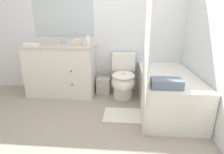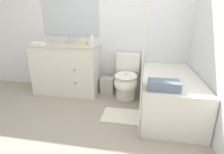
# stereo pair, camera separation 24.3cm
# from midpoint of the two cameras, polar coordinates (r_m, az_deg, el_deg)

# --- Properties ---
(ground_plane) EXTENTS (14.00, 14.00, 0.00)m
(ground_plane) POSITION_cam_midpoint_polar(r_m,az_deg,el_deg) (2.09, -4.86, -19.80)
(ground_plane) COLOR gray
(wall_back) EXTENTS (8.00, 0.06, 2.50)m
(wall_back) POSITION_cam_midpoint_polar(r_m,az_deg,el_deg) (3.21, 2.23, 17.65)
(wall_back) COLOR silver
(wall_back) RESTS_ON ground_plane
(wall_right) EXTENTS (0.05, 2.57, 2.50)m
(wall_right) POSITION_cam_midpoint_polar(r_m,az_deg,el_deg) (2.53, 32.77, 14.66)
(wall_right) COLOR silver
(wall_right) RESTS_ON ground_plane
(vanity_cabinet) EXTENTS (1.16, 0.60, 0.87)m
(vanity_cabinet) POSITION_cam_midpoint_polar(r_m,az_deg,el_deg) (3.24, -12.27, 2.76)
(vanity_cabinet) COLOR silver
(vanity_cabinet) RESTS_ON ground_plane
(sink_faucet) EXTENTS (0.14, 0.12, 0.12)m
(sink_faucet) POSITION_cam_midpoint_polar(r_m,az_deg,el_deg) (3.32, -11.56, 11.37)
(sink_faucet) COLOR silver
(sink_faucet) RESTS_ON vanity_cabinet
(toilet) EXTENTS (0.40, 0.69, 0.73)m
(toilet) POSITION_cam_midpoint_polar(r_m,az_deg,el_deg) (2.95, 7.03, -0.86)
(toilet) COLOR silver
(toilet) RESTS_ON ground_plane
(bathtub) EXTENTS (0.75, 1.43, 0.54)m
(bathtub) POSITION_cam_midpoint_polar(r_m,az_deg,el_deg) (2.69, 20.50, -5.12)
(bathtub) COLOR silver
(bathtub) RESTS_ON ground_plane
(shower_curtain) EXTENTS (0.01, 0.44, 1.99)m
(shower_curtain) POSITION_cam_midpoint_polar(r_m,az_deg,el_deg) (1.94, 13.90, 9.19)
(shower_curtain) COLOR silver
(shower_curtain) RESTS_ON ground_plane
(wastebasket) EXTENTS (0.24, 0.20, 0.29)m
(wastebasket) POSITION_cam_midpoint_polar(r_m,az_deg,el_deg) (3.18, 0.64, -2.78)
(wastebasket) COLOR #B7B2A8
(wastebasket) RESTS_ON ground_plane
(tissue_box) EXTENTS (0.14, 0.12, 0.10)m
(tissue_box) POSITION_cam_midpoint_polar(r_m,az_deg,el_deg) (3.06, -7.39, 11.12)
(tissue_box) COLOR beige
(tissue_box) RESTS_ON vanity_cabinet
(soap_dispenser) EXTENTS (0.06, 0.06, 0.19)m
(soap_dispenser) POSITION_cam_midpoint_polar(r_m,az_deg,el_deg) (2.95, -4.22, 11.85)
(soap_dispenser) COLOR white
(soap_dispenser) RESTS_ON vanity_cabinet
(hand_towel_folded) EXTENTS (0.22, 0.13, 0.05)m
(hand_towel_folded) POSITION_cam_midpoint_polar(r_m,az_deg,el_deg) (3.22, -20.95, 10.17)
(hand_towel_folded) COLOR white
(hand_towel_folded) RESTS_ON vanity_cabinet
(bath_towel_folded) EXTENTS (0.35, 0.20, 0.10)m
(bath_towel_folded) POSITION_cam_midpoint_polar(r_m,az_deg,el_deg) (2.06, 19.80, -2.59)
(bath_towel_folded) COLOR slate
(bath_towel_folded) RESTS_ON bathtub
(bath_mat) EXTENTS (0.59, 0.40, 0.02)m
(bath_mat) POSITION_cam_midpoint_polar(r_m,az_deg,el_deg) (2.50, 6.68, -12.59)
(bath_mat) COLOR silver
(bath_mat) RESTS_ON ground_plane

